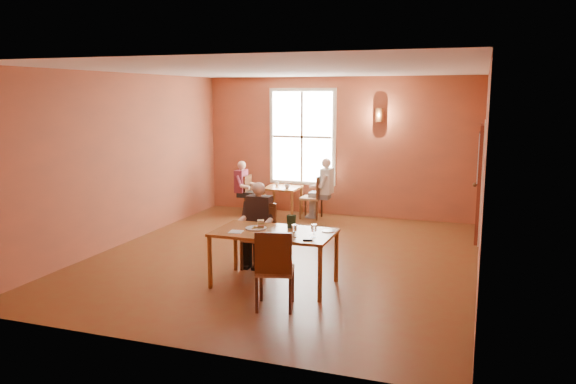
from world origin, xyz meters
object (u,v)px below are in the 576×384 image
(chair_empty, at_px, (275,268))
(second_table, at_px, (283,201))
(chair_diner_white, at_px, (311,197))
(chair_diner_maroon, at_px, (255,195))
(main_table, at_px, (274,258))
(diner_main, at_px, (258,229))
(diner_maroon, at_px, (254,188))
(diner_white, at_px, (313,189))
(chair_diner_main, at_px, (258,237))

(chair_empty, xyz_separation_m, second_table, (-1.71, 5.05, -0.19))
(chair_empty, height_order, chair_diner_white, chair_empty)
(chair_diner_maroon, bearing_deg, main_table, 25.70)
(diner_main, relative_size, diner_maroon, 1.09)
(chair_diner_white, height_order, diner_white, diner_white)
(chair_empty, bearing_deg, chair_diner_maroon, 100.79)
(chair_empty, xyz_separation_m, diner_maroon, (-2.39, 5.05, 0.07))
(chair_diner_maroon, bearing_deg, diner_main, 23.07)
(diner_main, distance_m, second_table, 3.76)
(chair_empty, relative_size, second_table, 1.39)
(diner_maroon, bearing_deg, chair_diner_main, 23.65)
(second_table, distance_m, diner_white, 0.75)
(diner_maroon, bearing_deg, chair_diner_white, 90.00)
(main_table, xyz_separation_m, chair_diner_white, (-0.75, 4.26, 0.08))
(chair_diner_main, distance_m, chair_diner_maroon, 3.93)
(second_table, xyz_separation_m, chair_diner_maroon, (-0.65, 0.00, 0.11))
(main_table, height_order, diner_main, diner_main)
(diner_white, bearing_deg, diner_main, -176.53)
(diner_maroon, bearing_deg, diner_white, 90.00)
(diner_main, xyz_separation_m, chair_diner_maroon, (-1.55, 3.64, -0.19))
(chair_diner_white, distance_m, chair_diner_maroon, 1.30)
(chair_empty, xyz_separation_m, chair_diner_maroon, (-2.36, 5.05, -0.08))
(main_table, relative_size, chair_diner_main, 1.67)
(chair_diner_main, distance_m, diner_white, 3.62)
(diner_white, distance_m, chair_diner_maroon, 1.34)
(chair_empty, bearing_deg, diner_white, 87.27)
(main_table, relative_size, diner_main, 1.32)
(chair_diner_white, bearing_deg, diner_main, -176.06)
(diner_white, xyz_separation_m, diner_maroon, (-1.36, 0.00, -0.05))
(diner_main, height_order, chair_empty, diner_main)
(main_table, xyz_separation_m, diner_maroon, (-2.08, 4.26, 0.19))
(diner_white, bearing_deg, chair_diner_white, 90.00)
(chair_diner_main, xyz_separation_m, chair_diner_white, (-0.25, 3.61, -0.03))
(diner_main, height_order, second_table, diner_main)
(chair_empty, distance_m, chair_diner_maroon, 5.57)
(chair_diner_maroon, relative_size, diner_maroon, 0.75)
(chair_empty, height_order, diner_maroon, diner_maroon)
(main_table, distance_m, diner_maroon, 4.75)
(main_table, xyz_separation_m, chair_empty, (0.31, -0.79, 0.12))
(chair_diner_white, bearing_deg, chair_diner_maroon, 90.00)
(chair_diner_white, relative_size, diner_maroon, 0.81)
(diner_white, relative_size, diner_maroon, 1.09)
(chair_diner_white, xyz_separation_m, diner_maroon, (-1.33, 0.00, 0.11))
(second_table, bearing_deg, chair_diner_maroon, 180.00)
(chair_diner_main, bearing_deg, main_table, 127.57)
(main_table, bearing_deg, diner_white, 99.60)
(main_table, bearing_deg, chair_diner_maroon, 115.70)
(chair_diner_maroon, bearing_deg, second_table, 90.00)
(chair_diner_main, distance_m, diner_main, 0.14)
(chair_empty, bearing_deg, chair_diner_white, 87.60)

